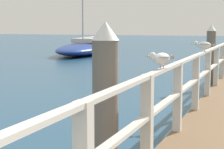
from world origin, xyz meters
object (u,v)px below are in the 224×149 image
object	(u,v)px
dock_piling_far	(211,56)
seagull_background	(204,45)
seagull_foreground	(161,58)
boat_0	(85,48)
dock_piling_near	(105,114)

from	to	relation	value
dock_piling_far	seagull_background	world-z (taller)	dock_piling_far
seagull_foreground	boat_0	size ratio (longest dim) A/B	0.05
boat_0	dock_piling_near	bearing A→B (deg)	106.38
seagull_foreground	seagull_background	bearing A→B (deg)	-64.80
dock_piling_far	boat_0	distance (m)	15.62
dock_piling_near	dock_piling_far	bearing A→B (deg)	90.00
dock_piling_near	dock_piling_far	xyz separation A→B (m)	(0.00, 8.59, 0.00)
dock_piling_near	seagull_foreground	distance (m)	1.11
dock_piling_near	dock_piling_far	world-z (taller)	same
seagull_foreground	boat_0	xyz separation A→B (m)	(-10.38, 19.68, -1.09)
seagull_background	boat_0	xyz separation A→B (m)	(-10.38, 16.07, -1.09)
dock_piling_far	dock_piling_near	bearing A→B (deg)	-90.00
seagull_foreground	seagull_background	distance (m)	3.61
boat_0	seagull_background	bearing A→B (deg)	113.30
boat_0	seagull_foreground	bearing A→B (deg)	108.25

